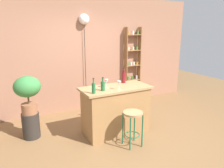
# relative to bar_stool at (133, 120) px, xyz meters

# --- Properties ---
(ground) EXTENTS (12.00, 12.00, 0.00)m
(ground) POSITION_rel_bar_stool_xyz_m (-0.02, 0.29, -0.48)
(ground) COLOR brown
(back_wall) EXTENTS (6.40, 0.10, 2.80)m
(back_wall) POSITION_rel_bar_stool_xyz_m (-0.02, 2.24, 0.92)
(back_wall) COLOR #9E6B51
(back_wall) RESTS_ON ground
(kitchen_counter) EXTENTS (1.36, 0.64, 0.95)m
(kitchen_counter) POSITION_rel_bar_stool_xyz_m (-0.02, 0.59, -0.00)
(kitchen_counter) COLOR #9E7042
(kitchen_counter) RESTS_ON ground
(bar_stool) EXTENTS (0.35, 0.35, 0.64)m
(bar_stool) POSITION_rel_bar_stool_xyz_m (0.00, 0.00, 0.00)
(bar_stool) COLOR #196642
(bar_stool) RESTS_ON ground
(spice_shelf) EXTENTS (0.46, 0.17, 2.07)m
(spice_shelf) POSITION_rel_bar_stool_xyz_m (1.33, 2.09, 0.58)
(spice_shelf) COLOR olive
(spice_shelf) RESTS_ON ground
(plant_stool) EXTENTS (0.32, 0.32, 0.49)m
(plant_stool) POSITION_rel_bar_stool_xyz_m (-1.55, 1.16, -0.23)
(plant_stool) COLOR #2D2823
(plant_stool) RESTS_ON ground
(potted_plant) EXTENTS (0.49, 0.44, 0.72)m
(potted_plant) POSITION_rel_bar_stool_xyz_m (-1.55, 1.16, 0.47)
(potted_plant) COLOR #935B3D
(potted_plant) RESTS_ON plant_stool
(bottle_vinegar) EXTENTS (0.08, 0.08, 0.31)m
(bottle_vinegar) POSITION_rel_bar_stool_xyz_m (0.29, 0.81, 0.58)
(bottle_vinegar) COLOR maroon
(bottle_vinegar) RESTS_ON kitchen_counter
(bottle_soda_blue) EXTENTS (0.08, 0.08, 0.25)m
(bottle_soda_blue) POSITION_rel_bar_stool_xyz_m (-0.34, 0.49, 0.56)
(bottle_soda_blue) COLOR #236638
(bottle_soda_blue) RESTS_ON kitchen_counter
(bottle_wine_red) EXTENTS (0.06, 0.06, 0.27)m
(bottle_wine_red) POSITION_rel_bar_stool_xyz_m (-0.56, 0.41, 0.57)
(bottle_wine_red) COLOR #236638
(bottle_wine_red) RESTS_ON kitchen_counter
(wine_glass_left) EXTENTS (0.07, 0.07, 0.16)m
(wine_glass_left) POSITION_rel_bar_stool_xyz_m (-0.04, 0.42, 0.58)
(wine_glass_left) COLOR silver
(wine_glass_left) RESTS_ON kitchen_counter
(wine_glass_center) EXTENTS (0.07, 0.07, 0.16)m
(wine_glass_center) POSITION_rel_bar_stool_xyz_m (-0.19, 0.64, 0.58)
(wine_glass_center) COLOR silver
(wine_glass_center) RESTS_ON kitchen_counter
(pendant_globe_light) EXTENTS (0.25, 0.25, 2.37)m
(pendant_globe_light) POSITION_rel_bar_stool_xyz_m (-0.04, 2.13, 1.75)
(pendant_globe_light) COLOR black
(pendant_globe_light) RESTS_ON ground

